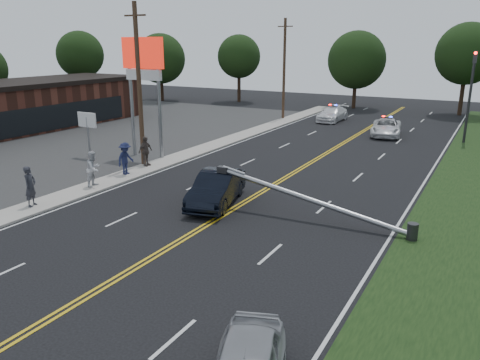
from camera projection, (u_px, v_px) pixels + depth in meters
The scene contains 22 objects.
ground at pixel (122, 276), 15.93m from camera, with size 120.00×120.00×0.00m, color black.
parking_lot at pixel (9, 153), 33.65m from camera, with size 25.00×60.00×0.01m, color #2D2D2D.
sidewalk at pixel (132, 173), 28.22m from camera, with size 1.80×70.00×0.12m, color #A9A298.
centerline_yellow at pixel (256, 195), 24.31m from camera, with size 0.36×80.00×0.00m, color gold.
pylon_sign at pixel (143, 69), 30.88m from camera, with size 3.20×0.35×8.00m.
small_sign at pixel (87, 124), 31.87m from camera, with size 1.60×0.14×3.10m.
traffic_signal at pixel (471, 89), 36.02m from camera, with size 0.28×0.41×7.05m.
fallen_streetlight at pixel (320, 203), 20.43m from camera, with size 9.36×0.44×1.91m.
utility_pole_mid at pixel (139, 86), 28.86m from camera, with size 1.60×0.28×10.00m.
utility_pole_far at pixel (284, 69), 47.30m from camera, with size 1.60×0.28×10.00m.
tree_3 at pixel (80, 55), 57.59m from camera, with size 5.69×5.69×9.09m.
tree_4 at pixel (161, 59), 62.75m from camera, with size 6.62×6.62×8.91m.
tree_5 at pixel (239, 57), 61.40m from camera, with size 5.62×5.62×8.73m.
tree_6 at pixel (357, 60), 55.28m from camera, with size 6.76×6.76×9.08m.
tree_7 at pixel (467, 54), 49.55m from camera, with size 6.52×6.52×9.78m.
crashed_sedan at pixel (216, 188), 22.82m from camera, with size 1.72×4.92×1.62m, color black.
emergency_a at pixel (386, 128), 39.80m from camera, with size 2.34×5.07×1.41m, color silver.
emergency_b at pixel (332, 114), 47.25m from camera, with size 2.02×4.96×1.44m, color white.
bystander_a at pixel (30, 186), 22.16m from camera, with size 0.71×0.47×1.95m, color #292A32.
bystander_b at pixel (94, 169), 25.28m from camera, with size 0.95×0.74×1.95m, color silver.
bystander_c at pixel (125, 158), 27.57m from camera, with size 1.23×0.71×1.91m, color #1B2145.
bystander_d at pixel (145, 151), 29.47m from camera, with size 1.11×0.46×1.89m, color #524842.
Camera 1 is at (10.52, -10.59, 7.63)m, focal length 35.00 mm.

